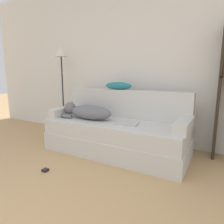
{
  "coord_description": "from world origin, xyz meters",
  "views": [
    {
      "loc": [
        1.17,
        -0.12,
        1.1
      ],
      "look_at": [
        -0.13,
        2.17,
        0.6
      ],
      "focal_mm": 32.0,
      "sensor_mm": 36.0,
      "label": 1
    }
  ],
  "objects": [
    {
      "name": "couch_backrest",
      "position": [
        -0.13,
        2.6,
        0.66
      ],
      "size": [
        1.95,
        0.15,
        0.42
      ],
      "color": "silver",
      "rests_on": "couch"
    },
    {
      "name": "couch_arm_left",
      "position": [
        -1.05,
        2.26,
        0.52
      ],
      "size": [
        0.15,
        0.62,
        0.13
      ],
      "color": "silver",
      "rests_on": "couch"
    },
    {
      "name": "laptop",
      "position": [
        0.07,
        2.21,
        0.46
      ],
      "size": [
        0.33,
        0.27,
        0.02
      ],
      "rotation": [
        0.0,
        0.0,
        0.17
      ],
      "color": "#B7B7BC",
      "rests_on": "couch"
    },
    {
      "name": "throw_pillow",
      "position": [
        -0.26,
        2.61,
        0.93
      ],
      "size": [
        0.45,
        0.16,
        0.11
      ],
      "color": "teal",
      "rests_on": "couch_backrest"
    },
    {
      "name": "wall_back",
      "position": [
        0.0,
        2.97,
        1.35
      ],
      "size": [
        7.14,
        0.06,
        2.7
      ],
      "color": "silver",
      "rests_on": "ground_plane"
    },
    {
      "name": "couch",
      "position": [
        -0.13,
        2.27,
        0.22
      ],
      "size": [
        1.99,
        0.81,
        0.45
      ],
      "color": "silver",
      "rests_on": "ground_plane"
    },
    {
      "name": "couch_arm_right",
      "position": [
        0.79,
        2.26,
        0.52
      ],
      "size": [
        0.15,
        0.62,
        0.13
      ],
      "color": "silver",
      "rests_on": "couch"
    },
    {
      "name": "floor_lamp",
      "position": [
        -1.47,
        2.68,
        1.27
      ],
      "size": [
        0.22,
        0.22,
        1.61
      ],
      "color": "#232326",
      "rests_on": "ground_plane"
    },
    {
      "name": "dog",
      "position": [
        -0.57,
        2.21,
        0.56
      ],
      "size": [
        0.82,
        0.3,
        0.24
      ],
      "color": "slate",
      "rests_on": "couch"
    },
    {
      "name": "power_adapter",
      "position": [
        -0.56,
        1.36,
        0.01
      ],
      "size": [
        0.06,
        0.06,
        0.03
      ],
      "color": "black",
      "rests_on": "ground_plane"
    }
  ]
}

